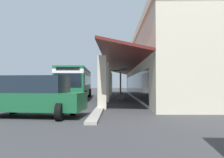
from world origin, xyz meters
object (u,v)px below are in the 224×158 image
Objects in this scene: pedestrian at (37,96)px; potted_palm at (120,91)px; transit_bus at (76,81)px; parked_suv_green at (33,96)px.

potted_palm is (-10.33, 4.98, -0.02)m from pedestrian.
transit_bus is at bearing 178.66° from pedestrian.
parked_suv_green is 3.09× the size of pedestrian.
pedestrian is (11.14, -0.26, -0.95)m from transit_bus.
transit_bus reaches higher than pedestrian.
pedestrian is at bearing -165.78° from parked_suv_green.
pedestrian is 0.51× the size of potted_palm.
transit_bus is 7.02× the size of pedestrian.
potted_palm is (0.82, 4.72, -0.98)m from transit_bus.
transit_bus reaches higher than parked_suv_green.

